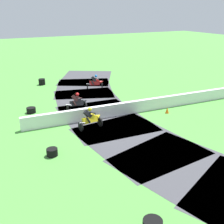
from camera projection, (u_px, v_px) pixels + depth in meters
name	position (u px, v px, depth m)	size (l,w,h in m)	color
ground_plane	(103.00, 118.00, 19.54)	(120.00, 120.00, 0.00)	#4C933D
track_asphalt	(120.00, 115.00, 20.04)	(10.49, 32.54, 0.01)	#3D3D42
safety_barrier	(161.00, 103.00, 21.24)	(0.30, 20.88, 0.90)	white
motorcycle_lead_red	(95.00, 82.00, 26.28)	(1.71, 1.25, 1.43)	black
motorcycle_chase_black	(77.00, 102.00, 20.78)	(1.71, 1.01, 1.42)	black
motorcycle_trailing_yellow	(91.00, 119.00, 17.70)	(1.68, 0.93, 1.42)	black
tire_stack_near	(42.00, 82.00, 27.88)	(0.64, 0.64, 0.60)	black
tire_stack_mid_a	(31.00, 110.00, 20.40)	(0.67, 0.67, 0.40)	black
tire_stack_mid_b	(52.00, 152.00, 14.45)	(0.58, 0.58, 0.40)	black
traffic_cone	(167.00, 110.00, 20.31)	(0.28, 0.28, 0.44)	orange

